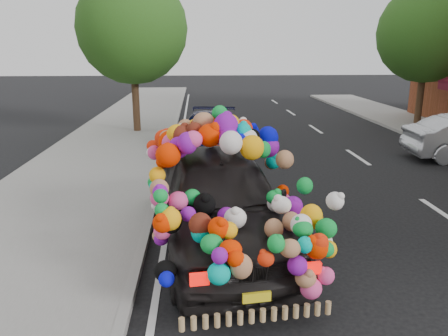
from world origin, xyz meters
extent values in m
plane|color=black|center=(0.00, 0.00, 0.00)|extent=(100.00, 100.00, 0.00)
cube|color=gray|center=(-4.30, 0.00, 0.06)|extent=(4.00, 60.00, 0.12)
cube|color=gray|center=(-2.35, 0.00, 0.07)|extent=(0.15, 60.00, 0.13)
cylinder|color=#332114|center=(-3.80, 9.50, 1.36)|extent=(0.28, 0.28, 2.73)
sphere|color=#2A5015|center=(-3.80, 9.50, 4.03)|extent=(4.20, 4.20, 4.20)
cylinder|color=#332114|center=(8.00, 10.00, 1.32)|extent=(0.28, 0.28, 2.64)
sphere|color=#2A5015|center=(8.00, 10.00, 3.90)|extent=(4.00, 4.00, 4.00)
imported|color=black|center=(-1.06, -1.07, 0.83)|extent=(2.56, 5.07, 1.66)
cube|color=red|center=(-1.40, -3.59, 0.78)|extent=(0.23, 0.09, 0.14)
cube|color=red|center=(-0.09, -3.42, 0.78)|extent=(0.23, 0.09, 0.14)
cube|color=yellow|center=(-0.74, -3.51, 0.48)|extent=(0.34, 0.08, 0.12)
imported|color=black|center=(-1.06, 5.80, 0.64)|extent=(2.41, 4.65, 1.29)
camera|label=1|loc=(-1.40, -7.96, 3.25)|focal=35.00mm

